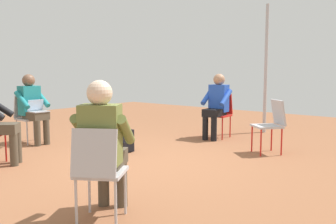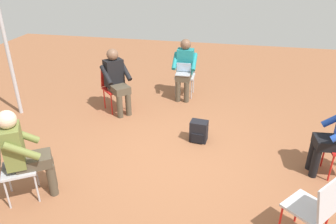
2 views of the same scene
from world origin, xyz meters
name	(u,v)px [view 1 (image 1 of 2)]	position (x,y,z in m)	size (l,w,h in m)	color
ground_plane	(138,161)	(0.00, 0.00, 0.00)	(14.00, 14.00, 0.00)	brown
chair_southeast	(99,168)	(1.27, -1.79, 0.50)	(0.56, 0.58, 0.85)	#B7B7BC
chair_west	(28,115)	(-2.53, -0.23, 0.50)	(0.44, 0.40, 0.85)	#B7B7BC
chair_north	(220,112)	(-0.10, 2.42, 0.50)	(0.43, 0.47, 0.85)	red
chair_northeast	(271,122)	(1.27, 1.72, 0.50)	(0.58, 0.59, 0.85)	#B7B7BC
person_with_laptop	(33,105)	(-2.36, -0.23, 0.69)	(0.52, 0.49, 1.24)	#4C4233
person_in_blue	(216,103)	(-0.08, 2.26, 0.69)	(0.52, 0.54, 1.24)	black
person_in_olive	(104,141)	(1.18, -1.65, 0.69)	(0.63, 0.63, 1.24)	#4C4233
backpack_near_laptop_user	(124,142)	(-0.60, 0.30, 0.16)	(0.27, 0.30, 0.36)	black
tent_pole_far	(266,69)	(0.33, 3.51, 1.32)	(0.07, 0.07, 2.65)	#B2B2B7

